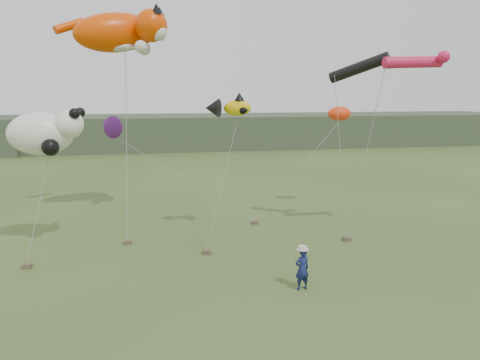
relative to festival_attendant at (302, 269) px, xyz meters
name	(u,v)px	position (x,y,z in m)	size (l,w,h in m)	color
ground	(260,291)	(-1.49, 0.17, -0.76)	(120.00, 120.00, 0.00)	#385123
headland	(153,132)	(-4.60, 44.86, 1.16)	(90.00, 13.00, 4.00)	#2D3D28
festival_attendant	(302,269)	(0.00, 0.00, 0.00)	(0.55, 0.36, 1.52)	#141D4D
sandbag_anchors	(200,243)	(-3.04, 5.62, -0.67)	(14.33, 4.74, 0.18)	brown
cat_kite	(123,32)	(-6.24, 10.54, 9.18)	(5.78, 3.41, 2.53)	#DF3F00
fish_kite	(228,107)	(-1.50, 6.62, 5.46)	(2.37, 1.56, 1.14)	#DFBB0A
tube_kites	(389,64)	(5.77, 5.36, 7.41)	(4.65, 3.27, 1.41)	black
panda_kite	(45,132)	(-9.52, 6.41, 4.45)	(3.26, 2.11, 2.03)	white
misc_kites	(218,121)	(-1.19, 12.10, 4.51)	(14.16, 3.39, 1.86)	red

